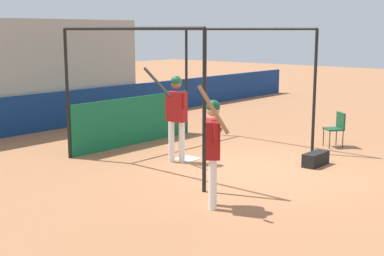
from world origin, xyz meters
The scene contains 10 objects.
ground_plane centered at (0.00, 0.00, 0.00)m, with size 60.00×60.00×0.00m, color #9E6642.
outfield_wall centered at (0.00, 7.01, 0.53)m, with size 24.00×0.12×1.06m.
bleacher_section centered at (0.00, 9.08, 1.56)m, with size 6.50×4.00×3.14m.
batting_cage centered at (0.09, 3.08, 1.21)m, with size 3.99×3.92×2.86m.
home_plate centered at (-0.25, 1.75, 0.01)m, with size 0.44×0.44×0.02m.
player_batter centered at (-0.61, 1.75, 1.13)m, with size 0.55×0.87×2.03m.
player_waiting centered at (-2.44, -0.70, 1.05)m, with size 0.65×0.73×1.99m.
folding_chair centered at (3.07, -0.16, 0.52)m, with size 0.56×0.56×0.84m.
equipment_bag centered at (1.08, -0.66, 0.14)m, with size 0.70×0.28×0.28m.
baseball centered at (-0.47, 0.84, 0.04)m, with size 0.07×0.07×0.07m.
Camera 1 is at (-8.85, -5.79, 2.79)m, focal length 50.00 mm.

